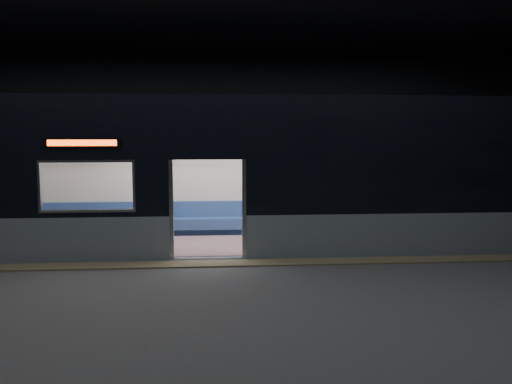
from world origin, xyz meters
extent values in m
cube|color=#47494C|center=(0.00, 0.00, -0.01)|extent=(24.00, 14.00, 0.01)
cube|color=black|center=(0.00, 6.98, 2.50)|extent=(24.00, 0.04, 5.00)
cube|color=black|center=(0.00, -6.98, 2.50)|extent=(24.00, 0.04, 5.00)
cube|color=#8C7F59|center=(0.00, 0.55, 0.01)|extent=(22.80, 0.50, 0.03)
cube|color=#85929F|center=(4.85, 1.06, 0.45)|extent=(8.30, 0.12, 0.90)
cube|color=black|center=(4.85, 1.06, 2.05)|extent=(8.30, 0.12, 2.30)
cube|color=black|center=(0.00, 1.06, 2.62)|extent=(1.40, 0.12, 1.15)
cube|color=#B7BABC|center=(-0.74, 1.06, 1.02)|extent=(0.08, 0.14, 2.05)
cube|color=#B7BABC|center=(0.74, 1.06, 1.02)|extent=(0.08, 0.14, 2.05)
cube|color=black|center=(-2.45, 0.98, 2.39)|extent=(1.50, 0.04, 0.18)
cube|color=#E74410|center=(-2.45, 0.97, 2.39)|extent=(1.34, 0.03, 0.12)
cube|color=silver|center=(0.00, 3.94, 1.60)|extent=(18.00, 0.12, 3.20)
cube|color=black|center=(0.00, 2.50, 3.28)|extent=(18.00, 3.00, 0.15)
cube|color=gray|center=(0.00, 2.50, 0.02)|extent=(17.76, 2.76, 0.04)
cube|color=silver|center=(0.00, 2.50, 2.35)|extent=(17.76, 2.76, 0.10)
cube|color=#30458C|center=(0.00, 3.62, 0.24)|extent=(11.00, 0.48, 0.41)
cube|color=#30458C|center=(0.00, 3.81, 0.65)|extent=(11.00, 0.10, 0.40)
cube|color=#825F64|center=(-3.30, 1.41, 0.24)|extent=(4.40, 0.48, 0.41)
cube|color=#825F64|center=(3.30, 1.41, 0.24)|extent=(4.40, 0.48, 0.41)
cylinder|color=silver|center=(-0.95, 1.37, 1.17)|extent=(0.04, 0.04, 2.26)
cylinder|color=silver|center=(-0.95, 3.63, 1.17)|extent=(0.04, 0.04, 2.26)
cylinder|color=silver|center=(0.95, 1.37, 1.17)|extent=(0.04, 0.04, 2.26)
cylinder|color=silver|center=(0.95, 3.63, 1.17)|extent=(0.04, 0.04, 2.26)
cylinder|color=silver|center=(0.00, 3.58, 1.95)|extent=(11.00, 0.03, 0.03)
cube|color=black|center=(3.88, 3.39, 0.53)|extent=(0.17, 0.48, 0.16)
cube|color=black|center=(4.10, 3.39, 0.53)|extent=(0.17, 0.48, 0.16)
cylinder|color=black|center=(3.88, 3.17, 0.26)|extent=(0.11, 0.11, 0.43)
cylinder|color=black|center=(4.10, 3.17, 0.26)|extent=(0.11, 0.11, 0.43)
cube|color=#C35C66|center=(3.99, 3.59, 0.55)|extent=(0.41, 0.22, 0.20)
cylinder|color=#C35C66|center=(3.99, 3.62, 0.91)|extent=(0.43, 0.43, 0.53)
sphere|color=tan|center=(3.99, 3.60, 1.29)|extent=(0.21, 0.21, 0.21)
sphere|color=black|center=(3.99, 3.64, 1.33)|extent=(0.22, 0.22, 0.22)
cube|color=black|center=(3.96, 3.31, 0.68)|extent=(0.28, 0.25, 0.13)
cube|color=white|center=(3.58, 3.85, 1.49)|extent=(1.04, 0.03, 0.67)
camera|label=1|loc=(0.11, -9.94, 2.59)|focal=38.00mm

